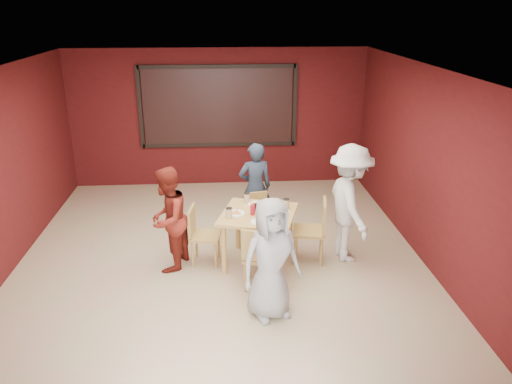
{
  "coord_description": "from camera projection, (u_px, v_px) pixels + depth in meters",
  "views": [
    {
      "loc": [
        0.05,
        -6.6,
        3.62
      ],
      "look_at": [
        0.51,
        -0.07,
        1.13
      ],
      "focal_mm": 35.0,
      "sensor_mm": 36.0,
      "label": 1
    }
  ],
  "objects": [
    {
      "name": "chair_front",
      "position": [
        260.0,
        255.0,
        6.55
      ],
      "size": [
        0.53,
        0.53,
        0.92
      ],
      "color": "tan",
      "rests_on": "floor"
    },
    {
      "name": "window_blinds",
      "position": [
        218.0,
        107.0,
        10.06
      ],
      "size": [
        3.0,
        0.02,
        1.5
      ],
      "primitive_type": "cube",
      "color": "black"
    },
    {
      "name": "diner_right",
      "position": [
        350.0,
        204.0,
        7.25
      ],
      "size": [
        0.77,
        1.2,
        1.76
      ],
      "primitive_type": "imported",
      "rotation": [
        0.0,
        0.0,
        1.68
      ],
      "color": "silver",
      "rests_on": "floor"
    },
    {
      "name": "chair_right",
      "position": [
        315.0,
        227.0,
        7.3
      ],
      "size": [
        0.54,
        0.54,
        0.95
      ],
      "color": "tan",
      "rests_on": "floor"
    },
    {
      "name": "dining_table",
      "position": [
        258.0,
        220.0,
        7.16
      ],
      "size": [
        1.26,
        1.26,
        0.95
      ],
      "color": "#DEA65B",
      "rests_on": "floor"
    },
    {
      "name": "chair_back",
      "position": [
        257.0,
        215.0,
        7.93
      ],
      "size": [
        0.46,
        0.46,
        0.8
      ],
      "color": "tan",
      "rests_on": "floor"
    },
    {
      "name": "diner_left",
      "position": [
        168.0,
        219.0,
        7.02
      ],
      "size": [
        0.77,
        0.88,
        1.52
      ],
      "primitive_type": "imported",
      "rotation": [
        0.0,
        0.0,
        -1.88
      ],
      "color": "maroon",
      "rests_on": "floor"
    },
    {
      "name": "floor",
      "position": [
        221.0,
        262.0,
        7.43
      ],
      "size": [
        7.0,
        7.0,
        0.0
      ],
      "primitive_type": "plane",
      "color": "tan",
      "rests_on": "ground"
    },
    {
      "name": "chair_left",
      "position": [
        200.0,
        232.0,
        7.26
      ],
      "size": [
        0.47,
        0.47,
        0.86
      ],
      "color": "tan",
      "rests_on": "floor"
    },
    {
      "name": "diner_front",
      "position": [
        271.0,
        259.0,
        5.92
      ],
      "size": [
        0.88,
        0.72,
        1.54
      ],
      "primitive_type": "imported",
      "rotation": [
        0.0,
        0.0,
        0.37
      ],
      "color": "#979797",
      "rests_on": "floor"
    },
    {
      "name": "diner_back",
      "position": [
        255.0,
        187.0,
        8.25
      ],
      "size": [
        0.6,
        0.44,
        1.51
      ],
      "primitive_type": "imported",
      "rotation": [
        0.0,
        0.0,
        3.29
      ],
      "color": "#283447",
      "rests_on": "floor"
    }
  ]
}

